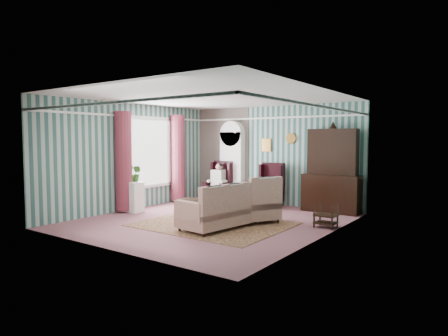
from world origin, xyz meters
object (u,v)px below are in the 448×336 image
Objects in this scene: round_side_table at (245,194)px; sofa at (222,207)px; nest_table at (326,215)px; bookcase at (232,165)px; floral_armchair at (258,201)px; dresser_hutch at (332,168)px; seated_woman at (218,183)px; plant_stand at (132,197)px; wingback_left at (218,181)px; wingback_right at (268,185)px; coffee_table at (194,209)px.

round_side_table is 3.30m from sofa.
bookcase is at bearing 153.08° from nest_table.
bookcase is 3.34m from floral_armchair.
dresser_hutch reaches higher than seated_woman.
plant_stand is (-4.30, -3.02, -0.78)m from dresser_hutch.
wingback_left is at bearing -122.66° from bookcase.
seated_woman is 3.22m from floral_armchair.
wingback_right is 1.56× the size of plant_stand.
round_side_table is at bearing 31.81° from sofa.
bookcase is at bearing 71.51° from plant_stand.
seated_woman is at bearing -170.54° from round_side_table.
wingback_right is 2.51m from coffee_table.
bookcase is at bearing 57.34° from wingback_left.
wingback_left is (-0.25, -0.39, -0.50)m from bookcase.
wingback_left is 2.08× the size of round_side_table.
floral_armchair is (3.38, 0.83, 0.11)m from plant_stand.
nest_table is (2.32, -1.55, -0.35)m from wingback_right.
bookcase is at bearing 74.80° from floral_armchair.
nest_table is 1.56m from floral_armchair.
bookcase is 2.22× the size of floral_armchair.
coffee_table is (1.00, -2.36, -0.38)m from seated_woman.
dresser_hutch is at bearing 2.64° from round_side_table.
dresser_hutch reaches higher than coffee_table.
coffee_table is (-3.07, -0.81, -0.06)m from nest_table.
floral_armchair is at bearing 15.57° from coffee_table.
dresser_hutch reaches higher than wingback_left.
nest_table is at bearing 14.85° from coffee_table.
round_side_table is at bearing 9.46° from seated_woman.
wingback_right is at bearing -14.57° from bookcase.
floral_armchair is at bearing -36.77° from wingback_left.
dresser_hutch is at bearing 4.41° from seated_woman.
bookcase is 1.63m from wingback_right.
sofa is (1.31, -3.02, 0.15)m from round_side_table.
wingback_right is (-1.75, -0.27, -0.55)m from dresser_hutch.
dresser_hutch reaches higher than sofa.
dresser_hutch is at bearing 46.49° from coffee_table.
dresser_hutch is 2.48m from floral_armchair.
wingback_right is at bearing 146.25° from nest_table.
seated_woman is at bearing 73.78° from plant_stand.
seated_woman is at bearing 82.90° from floral_armchair.
seated_woman is (-3.50, -0.27, -0.59)m from dresser_hutch.
round_side_table is 0.30× the size of sofa.
round_side_table is at bearing 169.99° from wingback_right.
round_side_table is (0.65, -0.24, -0.82)m from bookcase.
nest_table is at bearing -46.25° from floral_armchair.
floral_armchair is (1.68, -2.07, 0.21)m from round_side_table.
nest_table is at bearing -26.92° from bookcase.
wingback_left is 3.63m from sofa.
plant_stand is (-1.05, -3.14, -0.72)m from bookcase.
sofa is (0.46, -2.87, -0.18)m from wingback_right.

